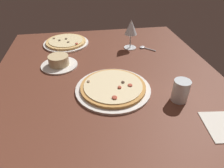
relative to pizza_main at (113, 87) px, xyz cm
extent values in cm
cube|color=brown|center=(-0.34, 0.87, -3.18)|extent=(150.00, 110.00, 4.00)
cylinder|color=silver|center=(0.02, 0.00, -0.68)|extent=(32.68, 32.68, 1.00)
cylinder|color=#C68C47|center=(0.02, 0.00, 0.42)|extent=(28.27, 28.27, 1.20)
cylinder|color=beige|center=(0.02, 0.00, 1.22)|extent=(25.37, 25.37, 0.40)
ellipsoid|color=#AD4733|center=(-2.88, -2.38, 1.76)|extent=(1.90, 1.62, 0.69)
ellipsoid|color=#4C3828|center=(0.80, -4.58, 1.68)|extent=(1.77, 1.48, 0.53)
ellipsoid|color=#937556|center=(3.72, 10.28, 1.69)|extent=(1.77, 1.33, 0.55)
ellipsoid|color=#AD4733|center=(-9.31, 0.97, 1.72)|extent=(2.49, 2.16, 0.61)
ellipsoid|color=#AD4733|center=(-1.92, -7.11, 1.65)|extent=(2.26, 2.08, 0.46)
cylinder|color=white|center=(53.04, 21.57, -0.68)|extent=(28.21, 28.21, 1.00)
cylinder|color=tan|center=(53.04, 21.57, 0.42)|extent=(24.90, 24.90, 1.20)
cylinder|color=beige|center=(53.04, 21.57, 1.22)|extent=(21.26, 21.26, 0.40)
ellipsoid|color=#937556|center=(56.75, 29.02, 1.72)|extent=(1.84, 1.62, 0.62)
ellipsoid|color=#AD4733|center=(46.02, 14.87, 1.70)|extent=(2.31, 1.82, 0.57)
ellipsoid|color=brown|center=(49.42, 19.91, 1.71)|extent=(1.72, 1.57, 0.58)
ellipsoid|color=#4C3828|center=(52.99, 25.40, 1.70)|extent=(1.65, 1.48, 0.56)
ellipsoid|color=#4C3828|center=(54.95, 21.43, 1.66)|extent=(2.18, 1.65, 0.48)
cylinder|color=silver|center=(24.88, 24.29, -0.78)|extent=(18.80, 18.80, 0.80)
cylinder|color=#D1B784|center=(24.88, 24.29, 2.11)|extent=(10.32, 10.32, 4.98)
cylinder|color=silver|center=(40.95, -17.30, -0.98)|extent=(7.45, 7.45, 0.40)
cylinder|color=silver|center=(40.95, -17.30, 3.39)|extent=(0.80, 0.80, 8.35)
cone|color=silver|center=(40.95, -17.30, 11.83)|extent=(7.24, 7.24, 8.52)
cone|color=#5B0F19|center=(40.95, -17.30, 9.83)|extent=(3.46, 3.46, 4.52)
cylinder|color=silver|center=(-11.32, -25.39, 3.44)|extent=(6.60, 6.60, 9.24)
cylinder|color=silver|center=(-11.32, -25.39, 1.56)|extent=(6.08, 6.08, 5.49)
ellipsoid|color=silver|center=(39.72, -24.71, -0.68)|extent=(4.82, 4.79, 1.00)
cylinder|color=silver|center=(36.57, -27.95, -0.83)|extent=(6.79, 6.98, 0.70)
camera|label=1|loc=(-70.34, 11.59, 51.12)|focal=32.34mm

